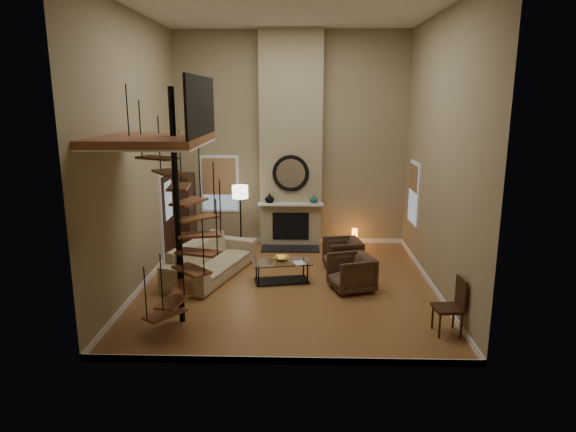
{
  "coord_description": "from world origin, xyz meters",
  "views": [
    {
      "loc": [
        0.3,
        -10.05,
        3.85
      ],
      "look_at": [
        0.0,
        0.4,
        1.4
      ],
      "focal_mm": 31.7,
      "sensor_mm": 36.0,
      "label": 1
    }
  ],
  "objects_px": {
    "hutch": "(185,211)",
    "coffee_table": "(282,269)",
    "armchair_far": "(355,273)",
    "armchair_near": "(346,254)",
    "side_chair": "(453,303)",
    "accent_lamp": "(355,238)",
    "sofa": "(211,258)",
    "floor_lamp": "(240,197)"
  },
  "relations": [
    {
      "from": "armchair_far",
      "to": "coffee_table",
      "type": "relative_size",
      "value": 0.62
    },
    {
      "from": "coffee_table",
      "to": "accent_lamp",
      "type": "height_order",
      "value": "accent_lamp"
    },
    {
      "from": "coffee_table",
      "to": "accent_lamp",
      "type": "xyz_separation_m",
      "value": [
        1.8,
        2.58,
        -0.03
      ]
    },
    {
      "from": "accent_lamp",
      "to": "floor_lamp",
      "type": "bearing_deg",
      "value": -171.52
    },
    {
      "from": "armchair_far",
      "to": "accent_lamp",
      "type": "bearing_deg",
      "value": 156.57
    },
    {
      "from": "sofa",
      "to": "armchair_near",
      "type": "relative_size",
      "value": 3.28
    },
    {
      "from": "floor_lamp",
      "to": "side_chair",
      "type": "xyz_separation_m",
      "value": [
        4.06,
        -4.49,
        -0.89
      ]
    },
    {
      "from": "sofa",
      "to": "accent_lamp",
      "type": "relative_size",
      "value": 5.15
    },
    {
      "from": "armchair_far",
      "to": "side_chair",
      "type": "height_order",
      "value": "side_chair"
    },
    {
      "from": "armchair_near",
      "to": "accent_lamp",
      "type": "xyz_separation_m",
      "value": [
        0.38,
        1.73,
        -0.1
      ]
    },
    {
      "from": "armchair_near",
      "to": "side_chair",
      "type": "bearing_deg",
      "value": 14.45
    },
    {
      "from": "floor_lamp",
      "to": "side_chair",
      "type": "height_order",
      "value": "floor_lamp"
    },
    {
      "from": "armchair_far",
      "to": "floor_lamp",
      "type": "relative_size",
      "value": 0.48
    },
    {
      "from": "accent_lamp",
      "to": "hutch",
      "type": "bearing_deg",
      "value": 179.78
    },
    {
      "from": "sofa",
      "to": "side_chair",
      "type": "bearing_deg",
      "value": -103.43
    },
    {
      "from": "sofa",
      "to": "coffee_table",
      "type": "relative_size",
      "value": 1.99
    },
    {
      "from": "hutch",
      "to": "coffee_table",
      "type": "height_order",
      "value": "hutch"
    },
    {
      "from": "armchair_near",
      "to": "side_chair",
      "type": "xyz_separation_m",
      "value": [
        1.51,
        -3.2,
        0.17
      ]
    },
    {
      "from": "sofa",
      "to": "armchair_far",
      "type": "xyz_separation_m",
      "value": [
        3.08,
        -0.75,
        -0.04
      ]
    },
    {
      "from": "hutch",
      "to": "armchair_far",
      "type": "distance_m",
      "value": 5.14
    },
    {
      "from": "sofa",
      "to": "accent_lamp",
      "type": "xyz_separation_m",
      "value": [
        3.37,
        2.23,
        -0.15
      ]
    },
    {
      "from": "armchair_far",
      "to": "coffee_table",
      "type": "distance_m",
      "value": 1.57
    },
    {
      "from": "side_chair",
      "to": "hutch",
      "type": "bearing_deg",
      "value": 138.36
    },
    {
      "from": "armchair_far",
      "to": "accent_lamp",
      "type": "height_order",
      "value": "armchair_far"
    },
    {
      "from": "hutch",
      "to": "armchair_near",
      "type": "xyz_separation_m",
      "value": [
        4.05,
        -1.75,
        -0.6
      ]
    },
    {
      "from": "armchair_far",
      "to": "sofa",
      "type": "bearing_deg",
      "value": -121.56
    },
    {
      "from": "sofa",
      "to": "armchair_near",
      "type": "xyz_separation_m",
      "value": [
        2.99,
        0.5,
        -0.04
      ]
    },
    {
      "from": "armchair_far",
      "to": "coffee_table",
      "type": "xyz_separation_m",
      "value": [
        -1.51,
        0.4,
        -0.07
      ]
    },
    {
      "from": "hutch",
      "to": "armchair_near",
      "type": "relative_size",
      "value": 2.36
    },
    {
      "from": "armchair_far",
      "to": "accent_lamp",
      "type": "relative_size",
      "value": 1.61
    },
    {
      "from": "hutch",
      "to": "sofa",
      "type": "bearing_deg",
      "value": -64.82
    },
    {
      "from": "accent_lamp",
      "to": "coffee_table",
      "type": "bearing_deg",
      "value": -124.95
    },
    {
      "from": "sofa",
      "to": "side_chair",
      "type": "xyz_separation_m",
      "value": [
        4.5,
        -2.7,
        0.13
      ]
    },
    {
      "from": "hutch",
      "to": "floor_lamp",
      "type": "bearing_deg",
      "value": -16.79
    },
    {
      "from": "armchair_near",
      "to": "floor_lamp",
      "type": "relative_size",
      "value": 0.47
    },
    {
      "from": "armchair_far",
      "to": "floor_lamp",
      "type": "distance_m",
      "value": 3.81
    },
    {
      "from": "sofa",
      "to": "armchair_far",
      "type": "distance_m",
      "value": 3.17
    },
    {
      "from": "armchair_far",
      "to": "floor_lamp",
      "type": "bearing_deg",
      "value": -151.88
    },
    {
      "from": "hutch",
      "to": "armchair_far",
      "type": "relative_size",
      "value": 2.3
    },
    {
      "from": "hutch",
      "to": "coffee_table",
      "type": "xyz_separation_m",
      "value": [
        2.62,
        -2.6,
        -0.67
      ]
    },
    {
      "from": "sofa",
      "to": "side_chair",
      "type": "distance_m",
      "value": 5.25
    },
    {
      "from": "floor_lamp",
      "to": "side_chair",
      "type": "relative_size",
      "value": 1.77
    }
  ]
}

